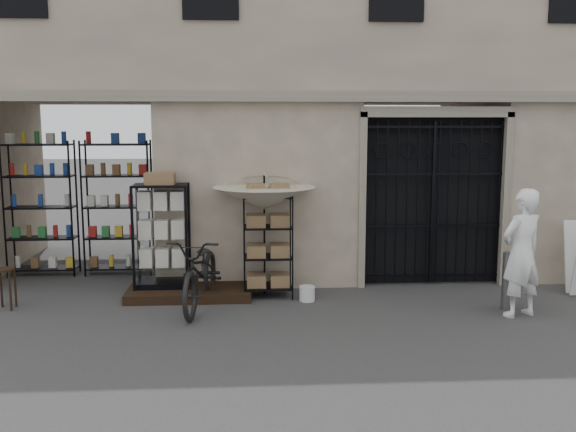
{
  "coord_description": "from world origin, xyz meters",
  "views": [
    {
      "loc": [
        -1.44,
        -8.68,
        2.86
      ],
      "look_at": [
        -0.8,
        1.4,
        1.35
      ],
      "focal_mm": 40.0,
      "sensor_mm": 36.0,
      "label": 1
    }
  ],
  "objects": [
    {
      "name": "wire_rack",
      "position": [
        -1.12,
        1.55,
        0.86
      ],
      "size": [
        0.85,
        0.67,
        1.75
      ],
      "rotation": [
        0.0,
        0.0,
        -0.17
      ],
      "color": "black",
      "rests_on": "ground"
    },
    {
      "name": "ground",
      "position": [
        0.0,
        0.0,
        0.0
      ],
      "size": [
        80.0,
        80.0,
        0.0
      ],
      "primitive_type": "plane",
      "color": "black",
      "rests_on": "ground"
    },
    {
      "name": "shopkeeper",
      "position": [
        2.54,
        0.24,
        0.0
      ],
      "size": [
        1.35,
        2.02,
        0.45
      ],
      "primitive_type": "imported",
      "rotation": [
        0.0,
        0.0,
        3.52
      ],
      "color": "white",
      "rests_on": "ground"
    },
    {
      "name": "main_building",
      "position": [
        0.0,
        4.0,
        4.5
      ],
      "size": [
        14.0,
        4.0,
        9.0
      ],
      "primitive_type": "cube",
      "color": "tan",
      "rests_on": "ground"
    },
    {
      "name": "market_umbrella",
      "position": [
        -1.17,
        1.66,
        1.71
      ],
      "size": [
        1.84,
        1.86,
        2.37
      ],
      "rotation": [
        0.0,
        0.0,
        -0.32
      ],
      "color": "black",
      "rests_on": "ground"
    },
    {
      "name": "step_platform",
      "position": [
        -2.4,
        1.55,
        0.07
      ],
      "size": [
        2.0,
        0.9,
        0.15
      ],
      "primitive_type": "cube",
      "color": "black",
      "rests_on": "ground"
    },
    {
      "name": "bicycle",
      "position": [
        -2.16,
        0.98,
        0.0
      ],
      "size": [
        0.9,
        1.23,
        2.16
      ],
      "primitive_type": "imported",
      "rotation": [
        0.0,
        0.0,
        -0.14
      ],
      "color": "black",
      "rests_on": "ground"
    },
    {
      "name": "steel_bollard",
      "position": [
        2.48,
        0.56,
        0.45
      ],
      "size": [
        0.22,
        0.22,
        0.89
      ],
      "primitive_type": "cylinder",
      "rotation": [
        0.0,
        0.0,
        0.43
      ],
      "color": "slate",
      "rests_on": "ground"
    },
    {
      "name": "iron_gate",
      "position": [
        1.75,
        2.28,
        1.5
      ],
      "size": [
        2.5,
        0.21,
        3.0
      ],
      "color": "black",
      "rests_on": "ground"
    },
    {
      "name": "display_cabinet",
      "position": [
        -2.85,
        1.71,
        0.91
      ],
      "size": [
        0.91,
        0.64,
        1.83
      ],
      "rotation": [
        0.0,
        0.0,
        -0.15
      ],
      "color": "black",
      "rests_on": "step_platform"
    },
    {
      "name": "shop_recess",
      "position": [
        -4.5,
        2.8,
        1.5
      ],
      "size": [
        3.0,
        1.7,
        3.0
      ],
      "primitive_type": "cube",
      "color": "black",
      "rests_on": "ground"
    },
    {
      "name": "shop_shelving",
      "position": [
        -4.55,
        3.3,
        1.25
      ],
      "size": [
        2.7,
        0.5,
        2.5
      ],
      "primitive_type": "cube",
      "color": "black",
      "rests_on": "ground"
    },
    {
      "name": "wooden_stool",
      "position": [
        -5.14,
        1.08,
        0.33
      ],
      "size": [
        0.38,
        0.38,
        0.63
      ],
      "rotation": [
        0.0,
        0.0,
        -0.32
      ],
      "color": "black",
      "rests_on": "ground"
    },
    {
      "name": "white_bucket",
      "position": [
        -0.5,
        1.22,
        0.12
      ],
      "size": [
        0.31,
        0.31,
        0.24
      ],
      "primitive_type": "cylinder",
      "rotation": [
        0.0,
        0.0,
        -0.26
      ],
      "color": "silver",
      "rests_on": "ground"
    }
  ]
}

